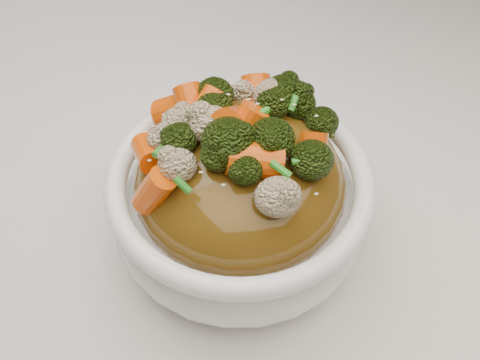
{
  "coord_description": "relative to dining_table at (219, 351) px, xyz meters",
  "views": [
    {
      "loc": [
        -0.02,
        -0.34,
        1.17
      ],
      "look_at": [
        0.02,
        -0.05,
        0.82
      ],
      "focal_mm": 42.0,
      "sensor_mm": 36.0,
      "label": 1
    }
  ],
  "objects": [
    {
      "name": "sesame_seeds",
      "position": [
        0.02,
        -0.05,
        0.51
      ],
      "size": [
        0.16,
        0.16,
        0.01
      ],
      "primitive_type": null,
      "rotation": [
        0.0,
        0.0,
        -0.07
      ],
      "color": "beige",
      "rests_on": "sauce_base"
    },
    {
      "name": "carrots",
      "position": [
        0.02,
        -0.05,
        0.51
      ],
      "size": [
        0.18,
        0.18,
        0.05
      ],
      "primitive_type": null,
      "rotation": [
        0.0,
        0.0,
        -0.07
      ],
      "color": "#E34F07",
      "rests_on": "sauce_base"
    },
    {
      "name": "cauliflower",
      "position": [
        0.02,
        -0.05,
        0.51
      ],
      "size": [
        0.18,
        0.18,
        0.04
      ],
      "primitive_type": null,
      "rotation": [
        0.0,
        0.0,
        -0.07
      ],
      "color": "beige",
      "rests_on": "sauce_base"
    },
    {
      "name": "sauce_base",
      "position": [
        0.02,
        -0.05,
        0.45
      ],
      "size": [
        0.18,
        0.18,
        0.09
      ],
      "primitive_type": "ellipsoid",
      "rotation": [
        0.0,
        0.0,
        -0.07
      ],
      "color": "#593A0F",
      "rests_on": "bowl"
    },
    {
      "name": "bowl",
      "position": [
        0.02,
        -0.05,
        0.42
      ],
      "size": [
        0.23,
        0.23,
        0.08
      ],
      "primitive_type": null,
      "rotation": [
        0.0,
        0.0,
        -0.07
      ],
      "color": "white",
      "rests_on": "tablecloth"
    },
    {
      "name": "broccoli",
      "position": [
        0.02,
        -0.05,
        0.51
      ],
      "size": [
        0.18,
        0.18,
        0.04
      ],
      "primitive_type": null,
      "rotation": [
        0.0,
        0.0,
        -0.07
      ],
      "color": "black",
      "rests_on": "sauce_base"
    },
    {
      "name": "tablecloth",
      "position": [
        0.0,
        0.0,
        0.35
      ],
      "size": [
        1.2,
        0.8,
        0.04
      ],
      "primitive_type": "cube",
      "color": "silver",
      "rests_on": "dining_table"
    },
    {
      "name": "scallions",
      "position": [
        0.02,
        -0.05,
        0.51
      ],
      "size": [
        0.14,
        0.14,
        0.02
      ],
      "primitive_type": null,
      "rotation": [
        0.0,
        0.0,
        -0.07
      ],
      "color": "#29851E",
      "rests_on": "sauce_base"
    },
    {
      "name": "dining_table",
      "position": [
        0.0,
        0.0,
        0.0
      ],
      "size": [
        1.2,
        0.8,
        0.75
      ],
      "primitive_type": "cube",
      "color": "brown",
      "rests_on": "floor"
    }
  ]
}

